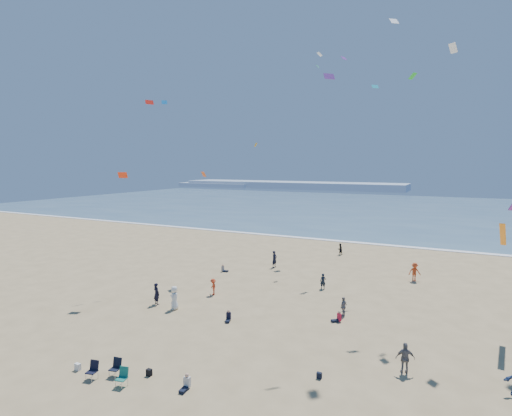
% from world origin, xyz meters
% --- Properties ---
extents(ground, '(220.00, 220.00, 0.00)m').
position_xyz_m(ground, '(0.00, 0.00, 0.00)').
color(ground, tan).
rests_on(ground, ground).
extents(ocean, '(220.00, 100.00, 0.06)m').
position_xyz_m(ocean, '(0.00, 95.00, 0.03)').
color(ocean, '#476B84').
rests_on(ocean, ground).
extents(surf_line, '(220.00, 1.20, 0.08)m').
position_xyz_m(surf_line, '(0.00, 45.00, 0.04)').
color(surf_line, white).
rests_on(surf_line, ground).
extents(headland_far, '(110.00, 20.00, 3.20)m').
position_xyz_m(headland_far, '(-60.00, 170.00, 1.60)').
color(headland_far, '#7A8EA8').
rests_on(headland_far, ground).
extents(headland_near, '(40.00, 14.00, 2.00)m').
position_xyz_m(headland_near, '(-100.00, 165.00, 1.00)').
color(headland_near, '#7A8EA8').
rests_on(headland_near, ground).
extents(standing_flyers, '(28.33, 42.86, 1.93)m').
position_xyz_m(standing_flyers, '(4.50, 14.32, 0.85)').
color(standing_flyers, navy).
rests_on(standing_flyers, ground).
extents(seated_group, '(16.35, 25.43, 0.84)m').
position_xyz_m(seated_group, '(0.60, 8.98, 0.42)').
color(seated_group, beige).
rests_on(seated_group, ground).
extents(chair_cluster, '(2.71, 1.50, 1.00)m').
position_xyz_m(chair_cluster, '(-2.97, 0.03, 0.50)').
color(chair_cluster, black).
rests_on(chair_cluster, ground).
extents(white_tote, '(0.35, 0.20, 0.40)m').
position_xyz_m(white_tote, '(-5.49, 0.04, 0.20)').
color(white_tote, silver).
rests_on(white_tote, ground).
extents(black_backpack, '(0.30, 0.22, 0.38)m').
position_xyz_m(black_backpack, '(-1.40, 1.42, 0.19)').
color(black_backpack, black).
rests_on(black_backpack, ground).
extents(navy_bag, '(0.28, 0.18, 0.34)m').
position_xyz_m(navy_bag, '(7.21, 5.42, 0.17)').
color(navy_bag, black).
rests_on(navy_bag, ground).
extents(kites_aloft, '(38.59, 44.76, 27.95)m').
position_xyz_m(kites_aloft, '(9.99, 13.42, 15.30)').
color(kites_aloft, '#EA56BC').
rests_on(kites_aloft, ground).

